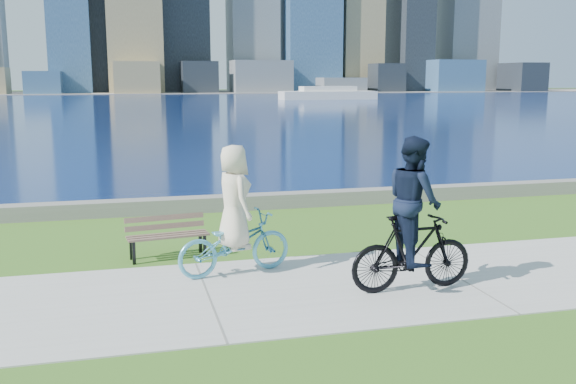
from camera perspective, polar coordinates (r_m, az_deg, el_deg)
name	(u,v)px	position (r m, az deg, el deg)	size (l,w,h in m)	color
ground	(209,298)	(9.59, -7.07, -9.32)	(320.00, 320.00, 0.00)	#315D18
concrete_path	(209,297)	(9.58, -7.07, -9.26)	(80.00, 3.50, 0.02)	#A6A6A1
seawall	(175,205)	(15.51, -10.01, -1.17)	(90.00, 0.50, 0.35)	slate
bay_water	(133,104)	(81.05, -13.64, 7.65)	(320.00, 131.00, 0.01)	#0C1E4D
far_shore	(128,92)	(139.02, -14.01, 8.59)	(320.00, 30.00, 0.12)	gray
ferry_far	(328,94)	(93.73, 3.56, 8.69)	(13.83, 3.95, 1.88)	silver
park_bench	(167,233)	(11.66, -10.72, -3.57)	(1.48, 0.67, 0.74)	black
cyclist_woman	(234,227)	(10.41, -4.80, -3.09)	(1.09, 2.03, 2.11)	#52A9C9
cyclist_man	(413,227)	(9.71, 11.05, -3.05)	(0.73, 1.94, 2.33)	black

